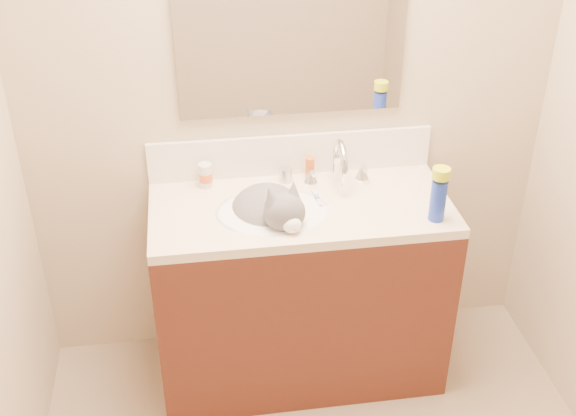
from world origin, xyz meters
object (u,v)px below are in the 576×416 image
object	(u,v)px
basin	(272,226)
pill_bottle	(206,175)
vanity_cabinet	(300,294)
spray_can	(438,200)
silver_jar	(286,174)
amber_bottle	(310,168)
cat	(271,214)
faucet	(339,166)

from	to	relation	value
basin	pill_bottle	bearing A→B (deg)	136.25
vanity_cabinet	spray_can	bearing A→B (deg)	-20.17
silver_jar	amber_bottle	world-z (taller)	amber_bottle
silver_jar	amber_bottle	bearing A→B (deg)	5.97
amber_bottle	cat	bearing A→B (deg)	-130.65
basin	faucet	xyz separation A→B (m)	(0.30, 0.17, 0.16)
amber_bottle	spray_can	world-z (taller)	spray_can
faucet	pill_bottle	bearing A→B (deg)	172.92
cat	pill_bottle	bearing A→B (deg)	119.86
faucet	spray_can	world-z (taller)	faucet
basin	faucet	world-z (taller)	faucet
cat	silver_jar	distance (m)	0.24
cat	faucet	bearing A→B (deg)	8.82
faucet	spray_can	distance (m)	0.45
cat	amber_bottle	xyz separation A→B (m)	(0.19, 0.23, 0.07)
cat	pill_bottle	distance (m)	0.34
faucet	pill_bottle	distance (m)	0.55
pill_bottle	spray_can	world-z (taller)	spray_can
basin	cat	bearing A→B (deg)	98.80
faucet	basin	bearing A→B (deg)	-150.88
pill_bottle	silver_jar	bearing A→B (deg)	-0.92
pill_bottle	basin	bearing A→B (deg)	-43.75
pill_bottle	spray_can	size ratio (longest dim) A/B	0.61
amber_bottle	spray_can	size ratio (longest dim) A/B	0.56
basin	silver_jar	bearing A→B (deg)	69.22
faucet	spray_can	bearing A→B (deg)	-45.37
faucet	amber_bottle	bearing A→B (deg)	145.91
basin	pill_bottle	world-z (taller)	pill_bottle
faucet	amber_bottle	xyz separation A→B (m)	(-0.11, 0.07, -0.04)
basin	cat	distance (m)	0.05
vanity_cabinet	spray_can	distance (m)	0.75
vanity_cabinet	cat	distance (m)	0.44
vanity_cabinet	spray_can	xyz separation A→B (m)	(0.49, -0.18, 0.53)
cat	amber_bottle	size ratio (longest dim) A/B	4.82
pill_bottle	vanity_cabinet	bearing A→B (deg)	-29.28
faucet	pill_bottle	size ratio (longest dim) A/B	2.73
vanity_cabinet	amber_bottle	bearing A→B (deg)	71.20
vanity_cabinet	basin	world-z (taller)	basin
basin	silver_jar	distance (m)	0.27
vanity_cabinet	faucet	world-z (taller)	faucet
silver_jar	spray_can	distance (m)	0.65
pill_bottle	silver_jar	xyz separation A→B (m)	(0.33, -0.01, -0.02)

